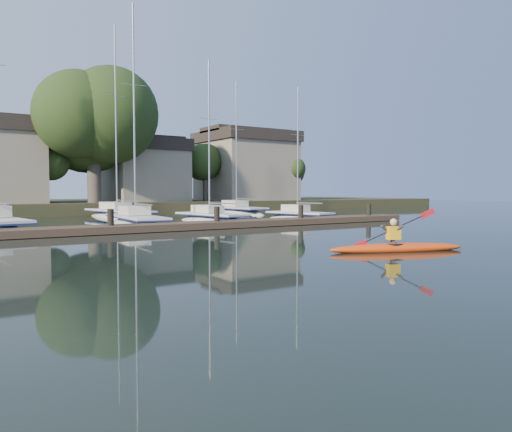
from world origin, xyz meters
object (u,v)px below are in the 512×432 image
kayak (397,246)px  sailboat_4 (299,222)px  sailboat_7 (238,216)px  sailboat_6 (119,220)px  sailboat_2 (137,228)px  sailboat_3 (211,224)px  dock (167,226)px

kayak → sailboat_4: 18.86m
sailboat_7 → sailboat_6: bearing=178.6°
sailboat_2 → sailboat_3: 5.52m
sailboat_2 → sailboat_6: size_ratio=0.91×
sailboat_6 → sailboat_7: sailboat_6 is taller
kayak → sailboat_3: (2.36, 18.01, -0.37)m
kayak → sailboat_6: 26.15m
sailboat_2 → sailboat_7: 15.52m
dock → sailboat_4: size_ratio=3.20×
kayak → sailboat_7: 27.99m
sailboat_4 → sailboat_3: bearing=157.9°
sailboat_2 → sailboat_4: (11.95, -0.63, 0.01)m
sailboat_7 → kayak: bearing=-112.4°
dock → sailboat_7: 18.39m
kayak → dock: 13.22m
sailboat_6 → dock: bearing=-105.2°
sailboat_3 → sailboat_2: bearing=179.6°
sailboat_4 → sailboat_6: bearing=126.8°
sailboat_4 → kayak: bearing=-128.3°
kayak → sailboat_4: (8.84, 16.66, -0.37)m
sailboat_3 → sailboat_4: 6.62m
sailboat_7 → sailboat_4: bearing=-96.4°
sailboat_4 → sailboat_7: 9.69m
sailboat_3 → sailboat_4: (6.48, -1.35, 0.01)m
sailboat_4 → sailboat_6: size_ratio=0.67×
sailboat_4 → sailboat_7: size_ratio=0.81×
dock → sailboat_2: bearing=91.1°
sailboat_3 → dock: bearing=-144.2°
dock → sailboat_2: (-0.08, 4.42, -0.38)m
dock → sailboat_3: (5.39, 5.14, -0.38)m
kayak → sailboat_2: 17.57m
dock → sailboat_2: 4.43m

